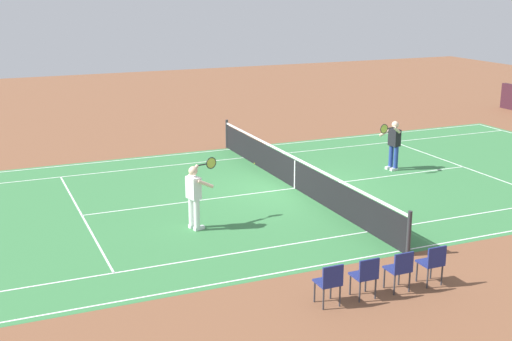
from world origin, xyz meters
The scene contains 11 objects.
ground_plane centered at (0.00, 0.00, 0.00)m, with size 60.00×60.00×0.00m, color brown.
court_slab centered at (0.00, 0.00, 0.00)m, with size 24.20×11.40×0.00m, color #387A42.
court_line_markings centered at (0.00, 0.00, 0.00)m, with size 23.85×11.05×0.01m.
tennis_net centered at (0.00, 0.00, 0.49)m, with size 0.10×11.70×1.08m.
tennis_player_near centered at (3.91, 2.17, 0.93)m, with size 0.99×0.87×1.70m.
tennis_player_far centered at (-3.97, -0.64, 0.93)m, with size 1.03×0.81×1.70m.
tennis_ball centered at (-0.01, -3.12, 0.03)m, with size 0.07×0.07×0.07m, color #CCE01E.
spectator_chair_0 centered at (0.48, 7.29, 0.52)m, with size 0.44×0.44×0.88m.
spectator_chair_1 centered at (1.28, 7.29, 0.52)m, with size 0.44×0.44×0.88m.
spectator_chair_2 centered at (2.09, 7.29, 0.52)m, with size 0.44×0.44×0.88m.
spectator_chair_3 centered at (2.89, 7.29, 0.52)m, with size 0.44×0.44×0.88m.
Camera 1 is at (8.91, 17.71, 6.01)m, focal length 47.57 mm.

